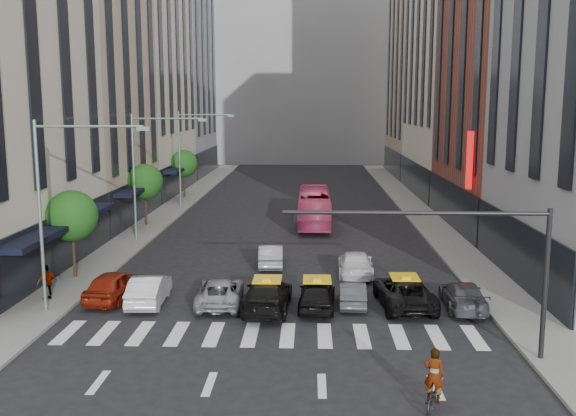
# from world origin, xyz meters

# --- Properties ---
(ground) EXTENTS (160.00, 160.00, 0.00)m
(ground) POSITION_xyz_m (0.00, 0.00, 0.00)
(ground) COLOR black
(ground) RESTS_ON ground
(sidewalk_left) EXTENTS (3.00, 96.00, 0.15)m
(sidewalk_left) POSITION_xyz_m (-11.50, 30.00, 0.07)
(sidewalk_left) COLOR slate
(sidewalk_left) RESTS_ON ground
(sidewalk_right) EXTENTS (3.00, 96.00, 0.15)m
(sidewalk_right) POSITION_xyz_m (11.50, 30.00, 0.07)
(sidewalk_right) COLOR slate
(sidewalk_right) RESTS_ON ground
(building_left_b) EXTENTS (8.00, 16.00, 24.00)m
(building_left_b) POSITION_xyz_m (-17.00, 28.00, 12.00)
(building_left_b) COLOR tan
(building_left_b) RESTS_ON ground
(building_left_c) EXTENTS (8.00, 20.00, 36.00)m
(building_left_c) POSITION_xyz_m (-17.00, 46.00, 18.00)
(building_left_c) COLOR beige
(building_left_c) RESTS_ON ground
(building_left_d) EXTENTS (8.00, 18.00, 30.00)m
(building_left_d) POSITION_xyz_m (-17.00, 65.00, 15.00)
(building_left_d) COLOR gray
(building_left_d) RESTS_ON ground
(building_right_b) EXTENTS (8.00, 18.00, 26.00)m
(building_right_b) POSITION_xyz_m (17.00, 27.00, 13.00)
(building_right_b) COLOR brown
(building_right_b) RESTS_ON ground
(building_right_c) EXTENTS (8.00, 20.00, 40.00)m
(building_right_c) POSITION_xyz_m (17.00, 46.00, 20.00)
(building_right_c) COLOR beige
(building_right_c) RESTS_ON ground
(building_right_d) EXTENTS (8.00, 18.00, 28.00)m
(building_right_d) POSITION_xyz_m (17.00, 65.00, 14.00)
(building_right_d) COLOR tan
(building_right_d) RESTS_ON ground
(building_far) EXTENTS (30.00, 10.00, 36.00)m
(building_far) POSITION_xyz_m (0.00, 85.00, 18.00)
(building_far) COLOR gray
(building_far) RESTS_ON ground
(tree_near) EXTENTS (2.88, 2.88, 4.95)m
(tree_near) POSITION_xyz_m (-11.80, 10.00, 3.65)
(tree_near) COLOR black
(tree_near) RESTS_ON sidewalk_left
(tree_mid) EXTENTS (2.88, 2.88, 4.95)m
(tree_mid) POSITION_xyz_m (-11.80, 26.00, 3.65)
(tree_mid) COLOR black
(tree_mid) RESTS_ON sidewalk_left
(tree_far) EXTENTS (2.88, 2.88, 4.95)m
(tree_far) POSITION_xyz_m (-11.80, 42.00, 3.65)
(tree_far) COLOR black
(tree_far) RESTS_ON sidewalk_left
(streetlamp_near) EXTENTS (5.38, 0.25, 9.00)m
(streetlamp_near) POSITION_xyz_m (-10.04, 4.00, 5.90)
(streetlamp_near) COLOR gray
(streetlamp_near) RESTS_ON sidewalk_left
(streetlamp_mid) EXTENTS (5.38, 0.25, 9.00)m
(streetlamp_mid) POSITION_xyz_m (-10.04, 20.00, 5.90)
(streetlamp_mid) COLOR gray
(streetlamp_mid) RESTS_ON sidewalk_left
(streetlamp_far) EXTENTS (5.38, 0.25, 9.00)m
(streetlamp_far) POSITION_xyz_m (-10.04, 36.00, 5.90)
(streetlamp_far) COLOR gray
(streetlamp_far) RESTS_ON sidewalk_left
(traffic_signal) EXTENTS (10.10, 0.20, 6.00)m
(traffic_signal) POSITION_xyz_m (7.69, -1.00, 4.47)
(traffic_signal) COLOR black
(traffic_signal) RESTS_ON ground
(liberty_sign) EXTENTS (0.30, 0.70, 4.00)m
(liberty_sign) POSITION_xyz_m (12.60, 20.00, 6.00)
(liberty_sign) COLOR red
(liberty_sign) RESTS_ON ground
(car_red) EXTENTS (2.29, 4.68, 1.54)m
(car_red) POSITION_xyz_m (-8.39, 6.21, 0.77)
(car_red) COLOR maroon
(car_red) RESTS_ON ground
(car_white_front) EXTENTS (1.75, 4.52, 1.47)m
(car_white_front) POSITION_xyz_m (-6.46, 5.69, 0.73)
(car_white_front) COLOR #BBBBBB
(car_white_front) RESTS_ON ground
(car_silver) EXTENTS (2.45, 4.86, 1.32)m
(car_silver) POSITION_xyz_m (-2.90, 5.62, 0.66)
(car_silver) COLOR #9C9DA1
(car_silver) RESTS_ON ground
(taxi_left) EXTENTS (2.34, 5.34, 1.53)m
(taxi_left) POSITION_xyz_m (-0.49, 4.83, 0.76)
(taxi_left) COLOR black
(taxi_left) RESTS_ON ground
(taxi_center) EXTENTS (1.93, 4.37, 1.46)m
(taxi_center) POSITION_xyz_m (1.90, 5.13, 0.73)
(taxi_center) COLOR black
(taxi_center) RESTS_ON ground
(car_grey_mid) EXTENTS (1.40, 3.73, 1.22)m
(car_grey_mid) POSITION_xyz_m (3.66, 5.81, 0.61)
(car_grey_mid) COLOR #373A3D
(car_grey_mid) RESTS_ON ground
(taxi_right) EXTENTS (2.82, 5.47, 1.48)m
(taxi_right) POSITION_xyz_m (6.18, 5.66, 0.74)
(taxi_right) COLOR black
(taxi_right) RESTS_ON ground
(car_grey_curb) EXTENTS (2.10, 4.67, 1.33)m
(car_grey_curb) POSITION_xyz_m (9.00, 5.42, 0.66)
(car_grey_curb) COLOR #404248
(car_grey_curb) RESTS_ON ground
(car_row2_left) EXTENTS (1.66, 4.20, 1.36)m
(car_row2_left) POSITION_xyz_m (-0.86, 13.41, 0.68)
(car_row2_left) COLOR #AAAAAF
(car_row2_left) RESTS_ON ground
(car_row2_right) EXTENTS (2.13, 4.88, 1.40)m
(car_row2_right) POSITION_xyz_m (4.19, 11.48, 0.70)
(car_row2_right) COLOR white
(car_row2_right) RESTS_ON ground
(bus) EXTENTS (2.52, 10.72, 2.98)m
(bus) POSITION_xyz_m (1.87, 27.01, 1.49)
(bus) COLOR #BC375F
(bus) RESTS_ON ground
(motorcycle) EXTENTS (1.19, 1.77, 0.88)m
(motorcycle) POSITION_xyz_m (5.60, -5.09, 0.44)
(motorcycle) COLOR black
(motorcycle) RESTS_ON ground
(rider) EXTENTS (0.79, 0.66, 1.83)m
(rider) POSITION_xyz_m (5.60, -5.09, 1.79)
(rider) COLOR gray
(rider) RESTS_ON motorcycle
(pedestrian_far) EXTENTS (1.03, 1.02, 1.75)m
(pedestrian_far) POSITION_xyz_m (-11.62, 5.78, 1.02)
(pedestrian_far) COLOR gray
(pedestrian_far) RESTS_ON sidewalk_left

